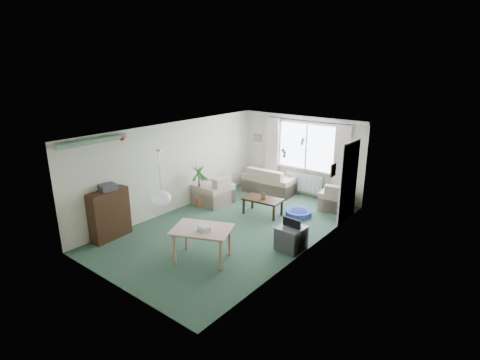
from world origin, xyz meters
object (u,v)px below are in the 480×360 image
Objects in this scene: armchair_left at (213,189)px; pet_bed at (299,213)px; sofa at (270,180)px; armchair_corner at (337,196)px; dining_table at (203,244)px; houseplant at (199,185)px; tv_cube at (291,238)px; bookshelf at (110,214)px; coffee_table at (263,206)px.

pet_bed is (2.39, 0.70, -0.35)m from armchair_left.
sofa is 1.90× the size of armchair_corner.
dining_table is (-0.97, -4.30, -0.04)m from armchair_corner.
armchair_corner is at bearing 34.77° from houseplant.
pet_bed is at bearing 51.29° from armchair_corner.
houseplant is (-3.12, -2.17, 0.24)m from armchair_corner.
armchair_corner is 3.81m from houseplant.
armchair_left reaches higher than sofa.
armchair_corner is at bearing 176.71° from sofa.
sofa reaches higher than tv_cube.
houseplant reaches higher than dining_table.
pet_bed is at bearing 118.04° from tv_cube.
dining_table is (2.35, 0.59, -0.24)m from bookshelf.
armchair_corner reaches higher than coffee_table.
coffee_table is at bearing -146.22° from pet_bed.
pet_bed is at bearing 49.94° from bookshelf.
bookshelf reaches higher than tv_cube.
houseplant is at bearing 172.61° from tv_cube.
sofa is 2.33× the size of pet_bed.
sofa is 3.75m from tv_cube.
coffee_table is 1.46× the size of pet_bed.
houseplant is at bearing -156.37° from pet_bed.
armchair_left is at bearing 20.64° from armchair_corner.
bookshelf is (-0.34, -3.13, 0.16)m from armchair_left.
coffee_table reaches higher than pet_bed.
armchair_left is at bearing 79.27° from bookshelf.
armchair_left reaches higher than armchair_corner.
armchair_corner is at bearing 49.12° from coffee_table.
armchair_left reaches higher than dining_table.
bookshelf is at bearing -125.54° from pet_bed.
pet_bed is at bearing 23.63° from houseplant.
tv_cube is 1.93m from pet_bed.
armchair_left is 3.24m from dining_table.
coffee_table is at bearing 97.93° from armchair_left.
bookshelf reaches higher than armchair_corner.
houseplant is (-0.89, -2.19, 0.22)m from sofa.
tv_cube reaches higher than coffee_table.
dining_table is (2.16, -2.13, -0.28)m from houseplant.
sofa is at bearing 68.00° from houseplant.
bookshelf is at bearing -146.27° from tv_cube.
tv_cube is at bearing -37.11° from coffee_table.
dining_table is 1.87× the size of tv_cube.
houseplant is (-0.15, -0.41, 0.20)m from armchair_left.
dining_table is at bearing 40.13° from armchair_left.
armchair_corner is at bearing 61.20° from pet_bed.
houseplant is at bearing 65.35° from sofa.
dining_table is at bearing 67.37° from armchair_corner.
sofa is 1.93m from armchair_left.
sofa reaches higher than pet_bed.
houseplant is 1.16× the size of dining_table.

